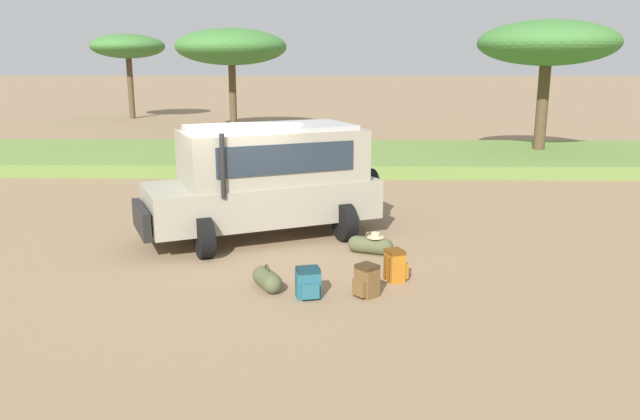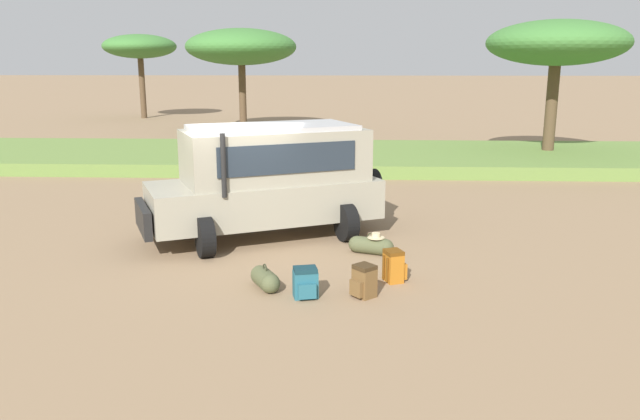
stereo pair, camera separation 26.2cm
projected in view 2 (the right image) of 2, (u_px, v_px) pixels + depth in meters
The scene contains 11 objects.
ground_plane at pixel (242, 244), 13.17m from camera, with size 320.00×320.00×0.00m, color #8C7051.
grass_bank at pixel (290, 156), 23.77m from camera, with size 120.00×7.00×0.44m.
safari_vehicle at pixel (269, 178), 13.47m from camera, with size 5.37×3.87×2.44m.
backpack_beside_front_wheel at pixel (394, 266), 10.87m from camera, with size 0.44×0.42×0.57m.
backpack_cluster_center at pixel (364, 281), 10.16m from camera, with size 0.46×0.45×0.54m.
backpack_near_rear_wheel at pixel (305, 283), 10.12m from camera, with size 0.44×0.44×0.51m.
duffel_bag_low_black_case at pixel (371, 245), 12.45m from camera, with size 0.90×0.53×0.44m.
duffel_bag_soft_canvas at pixel (265, 279), 10.55m from camera, with size 0.56×0.76×0.44m.
acacia_tree_far_left at pixel (140, 47), 41.22m from camera, with size 4.77×5.14×5.50m.
acacia_tree_left_mid at pixel (241, 47), 33.55m from camera, with size 5.95×6.27×5.48m.
acacia_tree_centre_back at pixel (557, 44), 23.00m from camera, with size 5.11×5.46×5.26m.
Camera 2 is at (2.22, -12.55, 3.76)m, focal length 35.00 mm.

